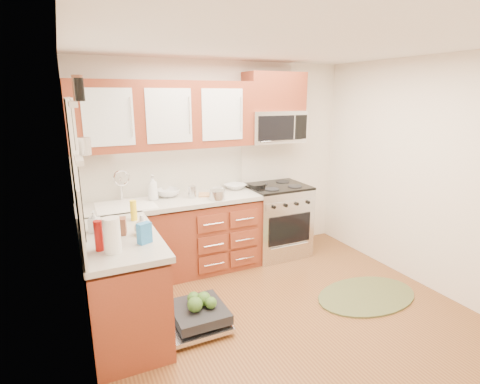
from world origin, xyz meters
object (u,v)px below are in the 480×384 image
upper_cabinets (165,115)px  stock_pot (217,195)px  skillet (257,185)px  paper_towel_roll (112,235)px  sink (126,217)px  bowl_a (235,187)px  range (277,220)px  rug (366,296)px  bowl_b (168,193)px  microwave (274,127)px  dishwasher (195,317)px  cutting_board (210,195)px  cup (218,192)px

upper_cabinets → stock_pot: size_ratio=11.21×
skillet → paper_towel_roll: (-1.93, -1.30, 0.09)m
sink → bowl_a: 1.41m
range → stock_pot: 1.08m
range → bowl_a: size_ratio=3.70×
rug → bowl_b: bowl_b is taller
rug → paper_towel_roll: 2.72m
stock_pot → microwave: bearing=19.5°
sink → bowl_b: (0.52, 0.18, 0.17)m
rug → stock_pot: stock_pot is taller
microwave → bowl_b: size_ratio=2.75×
upper_cabinets → rug: (1.70, -1.55, -1.86)m
range → bowl_a: 0.74m
upper_cabinets → dishwasher: 2.19m
dishwasher → bowl_a: bearing=52.0°
upper_cabinets → microwave: 1.42m
rug → range: bearing=102.0°
skillet → cutting_board: bearing=-175.7°
rug → bowl_a: size_ratio=4.47×
paper_towel_roll → sink: bearing=77.3°
cutting_board → bowl_b: (-0.47, 0.17, 0.03)m
range → cutting_board: 1.04m
rug → bowl_a: bearing=118.1°
bowl_a → bowl_b: 0.87m
sink → cutting_board: 1.00m
upper_cabinets → microwave: upper_cabinets is taller
range → paper_towel_roll: 2.61m
microwave → cup: microwave is taller
skillet → cutting_board: skillet is taller
upper_cabinets → bowl_a: (0.87, 0.01, -0.92)m
stock_pot → paper_towel_roll: bearing=-140.8°
range → stock_pot: bearing=-167.3°
skillet → bowl_b: (-1.13, 0.12, -0.00)m
range → sink: bearing=-179.7°
cutting_board → rug: bearing=-48.6°
skillet → cutting_board: 0.66m
microwave → skillet: (-0.28, -0.07, -0.73)m
range → paper_towel_roll: size_ratio=3.43×
skillet → dishwasher: bearing=-137.0°
cup → range: bearing=5.2°
stock_pot → cup: 0.14m
rug → bowl_b: size_ratio=4.14×
skillet → cup: (-0.59, -0.13, 0.01)m
skillet → bowl_a: 0.28m
skillet → cup: size_ratio=1.67×
sink → rug: 2.74m
dishwasher → stock_pot: stock_pot is taller
cutting_board → bowl_b: 0.50m
paper_towel_roll → rug: bearing=-3.5°
rug → upper_cabinets: bearing=137.7°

